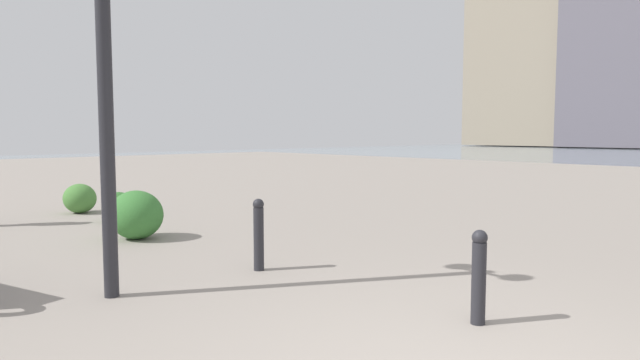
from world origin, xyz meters
The scene contains 7 objects.
building_highrise centered at (32.79, -67.67, 16.91)m, with size 13.33×10.52×35.88m.
lamppost centered at (3.45, 0.78, 2.61)m, with size 0.98×0.28×3.91m.
bollard_near centered at (0.58, -1.13, 0.42)m, with size 0.13×0.13×0.80m.
bollard_mid centered at (3.30, -0.90, 0.44)m, with size 0.13×0.13×0.84m.
shrub_low centered at (9.47, -1.12, 0.29)m, with size 0.69×0.62×0.59m.
shrub_round centered at (6.11, -0.73, 0.37)m, with size 0.86×0.78×0.73m.
shrub_wide centered at (7.94, -1.25, 0.27)m, with size 0.62×0.56×0.53m.
Camera 1 is at (-1.80, 2.94, 1.60)m, focal length 31.12 mm.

